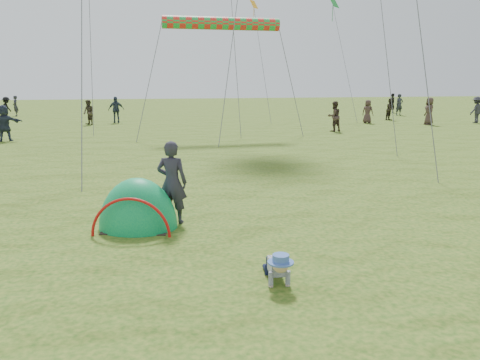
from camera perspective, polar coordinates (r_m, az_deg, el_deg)
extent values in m
plane|color=#18430F|center=(7.32, -0.03, -11.01)|extent=(140.00, 140.00, 0.00)
ellipsoid|color=#03794D|center=(9.58, -12.25, -5.65)|extent=(1.83, 1.63, 2.00)
imported|color=#292632|center=(9.56, -8.30, -0.28)|extent=(0.72, 0.60, 1.69)
imported|color=black|center=(44.64, 18.02, 8.90)|extent=(0.71, 0.56, 1.73)
imported|color=#392A25|center=(27.40, 11.39, 7.61)|extent=(0.97, 0.84, 1.71)
imported|color=#2A2931|center=(36.12, 26.86, 7.64)|extent=(1.31, 1.01, 1.79)
imported|color=#3E2D29|center=(33.38, 22.08, 7.79)|extent=(0.71, 0.96, 1.78)
imported|color=#2C354A|center=(25.18, -26.81, 6.21)|extent=(1.67, 0.80, 1.73)
imported|color=#252831|center=(41.63, 18.85, 8.69)|extent=(0.68, 0.48, 1.77)
imported|color=#40362B|center=(32.46, -17.95, 7.85)|extent=(0.98, 1.00, 1.63)
imported|color=#3E2B29|center=(33.34, 15.30, 8.06)|extent=(0.89, 0.91, 1.58)
imported|color=#292930|center=(42.63, -25.70, 8.14)|extent=(0.55, 0.69, 1.66)
imported|color=black|center=(36.39, 17.88, 8.21)|extent=(0.96, 0.89, 1.58)
imported|color=#2C3647|center=(33.52, -14.85, 8.28)|extent=(1.08, 0.52, 1.79)
imported|color=black|center=(39.23, -26.56, 7.83)|extent=(0.80, 1.18, 1.68)
cylinder|color=red|center=(25.10, -2.26, 18.54)|extent=(6.02, 0.64, 0.64)
plane|color=orange|center=(37.18, 1.71, 20.62)|extent=(0.75, 0.75, 0.61)
plane|color=#15852C|center=(38.56, 11.28, 20.67)|extent=(1.28, 1.28, 1.05)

